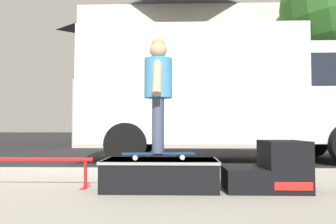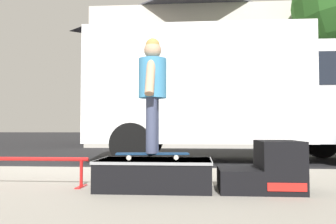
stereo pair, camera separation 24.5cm
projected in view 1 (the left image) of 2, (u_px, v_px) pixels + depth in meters
The scene contains 8 objects.
ground_plane at pixel (51, 171), 6.62m from camera, with size 140.00×140.00×0.00m, color black.
skate_box at pixel (161, 173), 3.90m from camera, with size 1.22×0.73×0.32m.
kicker_ramp at pixel (271, 169), 3.86m from camera, with size 0.84×0.70×0.53m.
grind_rail at pixel (26, 165), 4.03m from camera, with size 1.51×0.28×0.33m.
skateboard at pixel (158, 154), 3.90m from camera, with size 0.80×0.31×0.07m.
skater_kid at pixel (158, 85), 3.93m from camera, with size 0.30×0.64×1.25m.
box_truck at pixel (230, 91), 8.77m from camera, with size 6.91×2.63×3.05m.
house_behind at pixel (183, 62), 18.66m from camera, with size 9.54×8.23×8.40m.
Camera 1 is at (2.37, -6.58, 0.77)m, focal length 38.66 mm.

